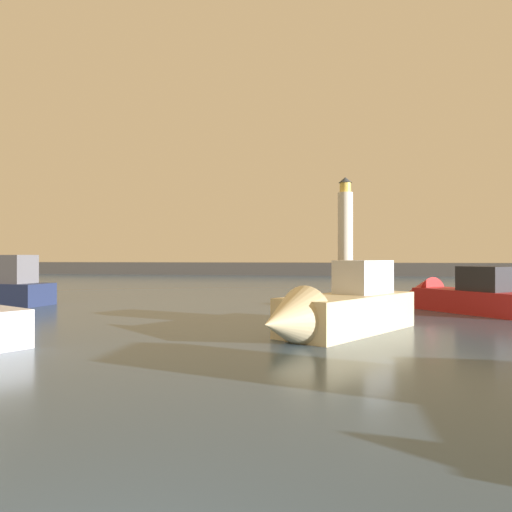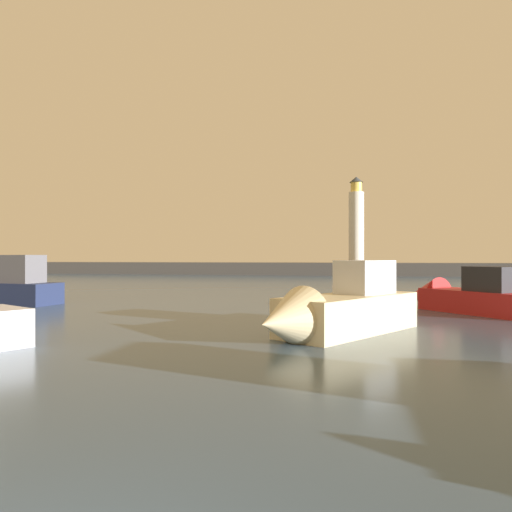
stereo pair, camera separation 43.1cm
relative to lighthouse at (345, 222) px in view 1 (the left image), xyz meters
name	(u,v)px [view 1 (the left image)]	position (x,y,z in m)	size (l,w,h in m)	color
ground_plane	(309,292)	(-3.05, -30.90, -6.96)	(220.00, 220.00, 0.00)	#384C60
breakwater	(322,269)	(-3.05, 0.00, -6.15)	(88.82, 5.77, 1.62)	#423F3D
lighthouse	(345,222)	(0.00, 0.00, 0.00)	(1.96, 1.96, 11.28)	silver
motorboat_0	(335,310)	(-1.27, -48.91, -6.20)	(5.35, 6.81, 2.60)	beige
motorboat_2	(455,296)	(4.10, -41.22, -6.29)	(5.51, 6.15, 2.42)	#B21E1E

